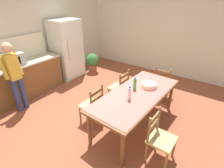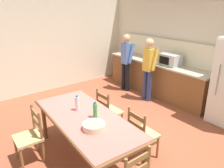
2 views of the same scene
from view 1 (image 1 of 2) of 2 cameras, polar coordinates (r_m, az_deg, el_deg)
ground_plane at (r=4.19m, az=-4.05°, el=-9.78°), size 8.32×8.32×0.00m
wall_back at (r=5.54m, az=-27.26°, el=13.38°), size 6.52×0.12×2.90m
wall_right at (r=6.28m, az=15.21°, el=16.80°), size 0.12×5.20×2.90m
kitchen_counter at (r=5.07m, az=-32.55°, el=-1.19°), size 3.27×0.66×0.93m
refrigerator at (r=5.89m, az=-14.51°, el=10.87°), size 0.86×0.73×1.84m
microwave at (r=4.98m, az=-29.79°, el=6.90°), size 0.50×0.39×0.30m
dining_table at (r=3.52m, az=7.96°, el=-4.09°), size 2.22×1.05×0.79m
bottle_near_centre at (r=3.21m, az=5.70°, el=-3.09°), size 0.07×0.07×0.27m
bottle_off_centre at (r=3.55m, az=7.46°, el=-0.00°), size 0.07×0.07×0.27m
serving_bowl at (r=3.72m, az=12.02°, el=-0.30°), size 0.32×0.32×0.09m
chair_side_near_left at (r=3.08m, az=15.36°, el=-16.71°), size 0.43×0.41×0.91m
chair_head_end at (r=4.75m, az=16.34°, el=0.22°), size 0.40×0.42×0.91m
chair_side_far_left at (r=3.72m, az=-6.40°, el=-6.92°), size 0.42×0.40×0.91m
chair_side_far_right at (r=4.36m, az=2.50°, el=-1.18°), size 0.43×0.41×0.91m
person_at_counter at (r=4.48m, az=-29.30°, el=2.76°), size 0.41×0.28×1.64m
potted_plant at (r=6.24m, az=-6.42°, el=7.31°), size 0.44×0.44×0.67m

